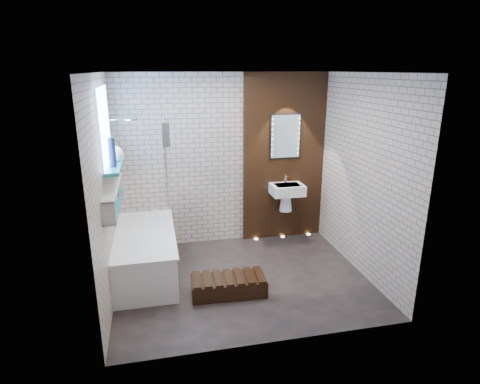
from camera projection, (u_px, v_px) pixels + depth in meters
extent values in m
plane|color=black|center=(242.00, 279.00, 5.24)|extent=(3.20, 3.20, 0.00)
cube|color=#B9A293|center=(224.00, 161.00, 6.06)|extent=(3.20, 0.04, 2.60)
cube|color=#B9A293|center=(274.00, 222.00, 3.64)|extent=(3.20, 0.04, 2.60)
cube|color=#B9A293|center=(105.00, 192.00, 4.52)|extent=(0.04, 2.60, 2.60)
cube|color=#B9A293|center=(363.00, 176.00, 5.18)|extent=(0.04, 2.60, 2.60)
plane|color=white|center=(243.00, 72.00, 4.47)|extent=(3.20, 3.20, 0.00)
cube|color=black|center=(284.00, 158.00, 6.23)|extent=(1.30, 0.06, 2.60)
cube|color=#7FADE0|center=(104.00, 126.00, 4.65)|extent=(0.03, 1.00, 0.90)
cube|color=teal|center=(114.00, 165.00, 4.80)|extent=(0.18, 1.00, 0.04)
cube|color=teal|center=(114.00, 205.00, 4.74)|extent=(0.14, 1.30, 0.03)
cube|color=#B2A899|center=(113.00, 187.00, 4.67)|extent=(0.14, 1.30, 0.03)
cube|color=#B2A899|center=(109.00, 215.00, 4.11)|extent=(0.14, 0.03, 0.26)
cube|color=#B2A899|center=(117.00, 182.00, 5.30)|extent=(0.14, 0.03, 0.26)
cube|color=white|center=(146.00, 254.00, 5.32)|extent=(0.75, 1.70, 0.55)
cube|color=white|center=(144.00, 234.00, 5.24)|extent=(0.79, 1.74, 0.03)
cylinder|color=silver|center=(155.00, 209.00, 5.93)|extent=(0.04, 0.04, 0.12)
cube|color=white|center=(167.00, 172.00, 5.51)|extent=(0.01, 0.78, 1.40)
cube|color=#282320|center=(166.00, 134.00, 5.07)|extent=(0.09, 0.23, 0.31)
cylinder|color=silver|center=(131.00, 119.00, 5.26)|extent=(0.18, 0.18, 0.02)
cube|color=white|center=(287.00, 190.00, 6.17)|extent=(0.50, 0.36, 0.16)
cone|color=white|center=(286.00, 202.00, 6.28)|extent=(0.20, 0.20, 0.28)
cylinder|color=silver|center=(286.00, 179.00, 6.22)|extent=(0.03, 0.03, 0.14)
cube|color=black|center=(285.00, 136.00, 6.10)|extent=(0.50, 0.02, 0.70)
cube|color=silver|center=(286.00, 137.00, 6.09)|extent=(0.45, 0.01, 0.65)
cube|color=black|center=(228.00, 286.00, 4.88)|extent=(0.92, 0.44, 0.20)
cylinder|color=maroon|center=(116.00, 190.00, 5.01)|extent=(0.07, 0.07, 0.17)
cylinder|color=#9D5118|center=(112.00, 206.00, 4.53)|extent=(0.05, 0.05, 0.10)
cylinder|color=#131B35|center=(112.00, 152.00, 4.58)|extent=(0.08, 0.08, 0.34)
sphere|color=white|center=(115.00, 154.00, 4.88)|extent=(0.19, 0.19, 0.19)
cylinder|color=#FFD899|center=(256.00, 239.00, 6.46)|extent=(0.06, 0.06, 0.01)
cylinder|color=#FFD899|center=(283.00, 236.00, 6.55)|extent=(0.06, 0.06, 0.01)
cylinder|color=#FFD899|center=(308.00, 234.00, 6.64)|extent=(0.06, 0.06, 0.01)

